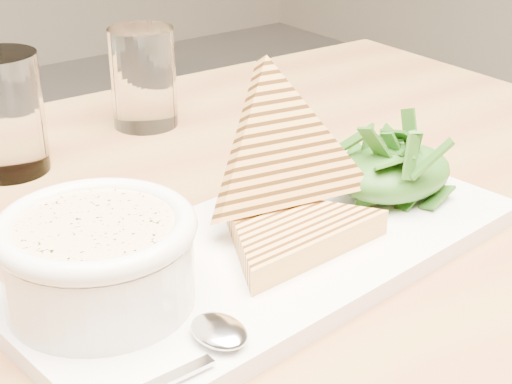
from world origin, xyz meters
TOP-DOWN VIEW (x-y plane):
  - table_top at (-0.04, 0.04)m, footprint 1.30×0.89m
  - table_leg_br at (0.55, 0.42)m, footprint 0.06×0.06m
  - platter at (0.10, 0.02)m, footprint 0.41×0.22m
  - soup_bowl at (-0.04, 0.03)m, footprint 0.12×0.12m
  - soup at (-0.04, 0.03)m, footprint 0.10×0.10m
  - bowl_rim at (-0.04, 0.03)m, footprint 0.13×0.13m
  - sandwich_flat at (0.11, 0.02)m, footprint 0.16×0.16m
  - sandwich_lean at (0.13, 0.05)m, footprint 0.18×0.18m
  - salad_base at (0.23, 0.03)m, footprint 0.10×0.08m
  - arugula_pile at (0.23, 0.03)m, footprint 0.11×0.10m
  - spoon_bowl at (0.00, -0.05)m, footprint 0.03×0.04m
  - glass_near at (0.01, 0.30)m, footprint 0.07×0.07m
  - glass_far at (0.17, 0.33)m, footprint 0.07×0.07m

SIDE VIEW (x-z plane):
  - table_leg_br at x=0.55m, z-range 0.00..0.69m
  - table_top at x=-0.04m, z-range 0.69..0.73m
  - platter at x=0.10m, z-range 0.73..0.74m
  - spoon_bowl at x=0.00m, z-range 0.74..0.75m
  - sandwich_flat at x=0.11m, z-range 0.74..0.76m
  - salad_base at x=0.23m, z-range 0.74..0.78m
  - soup_bowl at x=-0.04m, z-range 0.74..0.79m
  - arugula_pile at x=0.23m, z-range 0.74..0.80m
  - glass_far at x=0.17m, z-range 0.73..0.83m
  - glass_near at x=0.01m, z-range 0.73..0.84m
  - sandwich_lean at x=0.13m, z-range 0.70..0.88m
  - soup at x=-0.04m, z-range 0.79..0.80m
  - bowl_rim at x=-0.04m, z-range 0.79..0.80m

